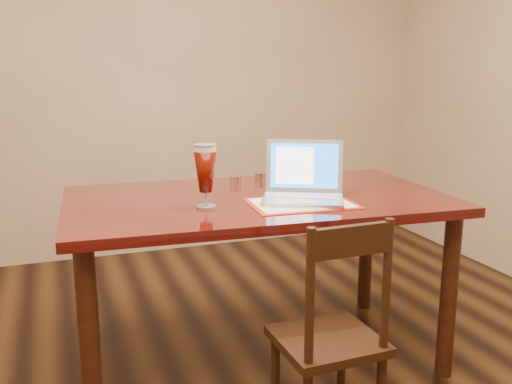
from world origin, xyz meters
name	(u,v)px	position (x,y,z in m)	size (l,w,h in m)	color
dining_table	(258,216)	(0.21, 0.62, 0.74)	(1.83, 1.10, 1.11)	#540F0B
dining_chair	(332,337)	(0.26, -0.06, 0.42)	(0.39, 0.38, 0.90)	black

